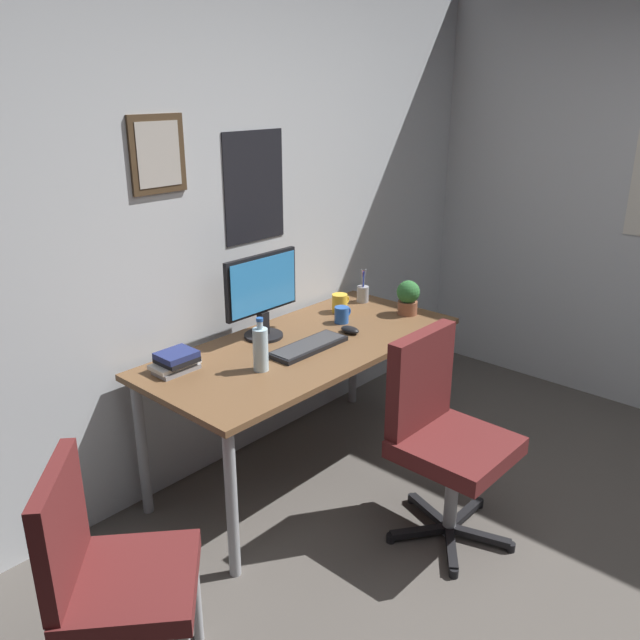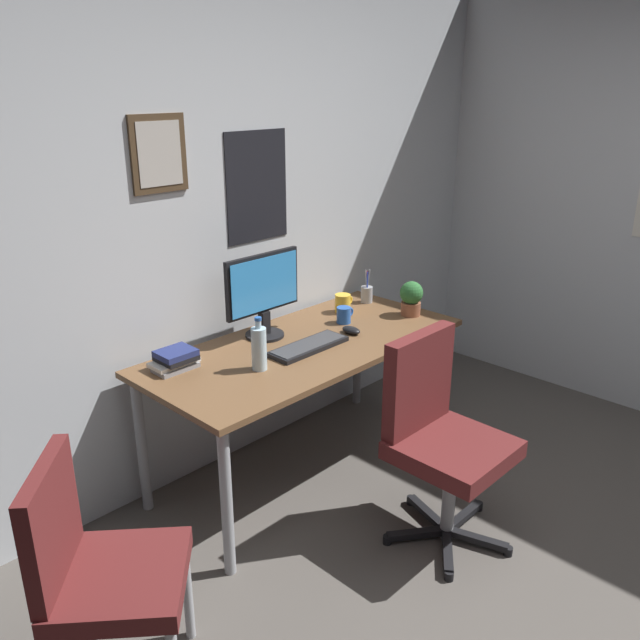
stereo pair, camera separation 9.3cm
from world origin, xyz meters
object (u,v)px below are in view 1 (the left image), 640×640
at_px(side_chair, 108,570).
at_px(monitor, 262,292).
at_px(coffee_mug_near, 342,315).
at_px(book_stack_left, 176,361).
at_px(office_chair, 441,428).
at_px(water_bottle, 261,348).
at_px(computer_mouse, 350,330).
at_px(keyboard, 308,346).
at_px(potted_plant, 408,296).
at_px(coffee_mug_far, 340,303).
at_px(pen_cup, 363,293).

bearing_deg(side_chair, monitor, 27.00).
distance_m(coffee_mug_near, book_stack_left, 0.99).
xyz_separation_m(office_chair, water_bottle, (-0.42, 0.71, 0.31)).
bearing_deg(coffee_mug_near, computer_mouse, -125.06).
relative_size(keyboard, potted_plant, 2.21).
relative_size(coffee_mug_near, book_stack_left, 0.54).
relative_size(monitor, computer_mouse, 4.18).
xyz_separation_m(coffee_mug_far, pen_cup, (0.23, 0.02, 0.00)).
distance_m(monitor, coffee_mug_near, 0.50).
bearing_deg(side_chair, book_stack_left, 40.51).
distance_m(office_chair, monitor, 1.10).
xyz_separation_m(side_chair, water_bottle, (1.04, 0.38, 0.34)).
bearing_deg(potted_plant, coffee_mug_far, 126.32).
relative_size(keyboard, water_bottle, 1.70).
height_order(water_bottle, coffee_mug_far, water_bottle).
bearing_deg(coffee_mug_far, water_bottle, -163.42).
height_order(water_bottle, potted_plant, water_bottle).
distance_m(side_chair, coffee_mug_near, 1.85).
height_order(keyboard, potted_plant, potted_plant).
height_order(coffee_mug_near, coffee_mug_far, coffee_mug_far).
height_order(side_chair, computer_mouse, side_chair).
bearing_deg(coffee_mug_near, keyboard, -163.15).
xyz_separation_m(monitor, computer_mouse, (0.34, -0.30, -0.22)).
relative_size(office_chair, pen_cup, 4.75).
height_order(monitor, keyboard, monitor).
bearing_deg(coffee_mug_near, coffee_mug_far, 44.06).
xyz_separation_m(potted_plant, book_stack_left, (-1.34, 0.34, -0.06)).
relative_size(office_chair, keyboard, 2.21).
distance_m(keyboard, water_bottle, 0.34).
bearing_deg(coffee_mug_far, computer_mouse, -130.68).
bearing_deg(keyboard, pen_cup, 18.94).
bearing_deg(keyboard, coffee_mug_far, 24.89).
bearing_deg(office_chair, computer_mouse, 73.38).
relative_size(coffee_mug_far, potted_plant, 0.65).
bearing_deg(water_bottle, side_chair, -159.74).
relative_size(monitor, water_bottle, 1.82).
bearing_deg(pen_cup, potted_plant, -90.24).
bearing_deg(side_chair, water_bottle, 20.26).
height_order(side_chair, coffee_mug_far, side_chair).
bearing_deg(monitor, potted_plant, -23.88).
bearing_deg(office_chair, monitor, 97.31).
xyz_separation_m(water_bottle, potted_plant, (1.07, -0.06, -0.00)).
xyz_separation_m(coffee_mug_near, coffee_mug_far, (0.13, 0.12, 0.01)).
xyz_separation_m(office_chair, keyboard, (-0.09, 0.72, 0.22)).
bearing_deg(monitor, coffee_mug_far, -4.12).
bearing_deg(potted_plant, computer_mouse, 173.61).
bearing_deg(coffee_mug_far, keyboard, -155.11).
distance_m(side_chair, potted_plant, 2.16).
bearing_deg(book_stack_left, computer_mouse, -17.84).
distance_m(monitor, potted_plant, 0.87).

